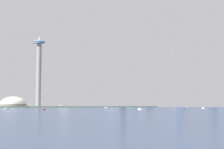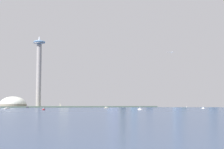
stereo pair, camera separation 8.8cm
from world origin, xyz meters
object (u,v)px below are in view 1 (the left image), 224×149
at_px(skyscraper_7, 114,89).
at_px(boat_7, 44,109).
at_px(skyscraper_2, 123,83).
at_px(skyscraper_8, 182,99).
at_px(observation_tower, 39,62).
at_px(skyscraper_6, 213,89).
at_px(stadium_dome, 13,104).
at_px(skyscraper_4, 177,83).
at_px(skyscraper_5, 150,99).
at_px(boat_3, 203,108).
at_px(boat_1, 27,107).
at_px(boat_6, 140,109).
at_px(skyscraper_0, 111,95).
at_px(boat_5, 106,108).
at_px(skyscraper_1, 134,90).
at_px(skyscraper_3, 64,92).
at_px(boat_2, 187,107).
at_px(boat_4, 7,108).
at_px(airplane, 171,52).

height_order(skyscraper_7, boat_7, skyscraper_7).
xyz_separation_m(skyscraper_2, skyscraper_8, (201.00, -8.35, -51.51)).
relative_size(observation_tower, skyscraper_6, 2.33).
relative_size(stadium_dome, skyscraper_4, 0.48).
bearing_deg(skyscraper_7, observation_tower, 177.04).
distance_m(skyscraper_5, skyscraper_6, 277.23).
relative_size(skyscraper_2, boat_3, 20.56).
distance_m(skyscraper_2, boat_3, 351.52).
xyz_separation_m(observation_tower, boat_1, (-25.02, -106.81, -136.11)).
xyz_separation_m(skyscraper_4, skyscraper_6, (185.32, 117.47, -14.61)).
height_order(skyscraper_4, boat_7, skyscraper_4).
distance_m(skyscraper_2, boat_1, 332.41).
height_order(skyscraper_2, boat_6, skyscraper_2).
xyz_separation_m(skyscraper_2, skyscraper_7, (-36.14, -40.96, -21.86)).
xyz_separation_m(skyscraper_0, skyscraper_6, (385.30, 39.50, 22.23)).
xyz_separation_m(skyscraper_0, skyscraper_4, (199.98, -77.97, 36.84)).
relative_size(skyscraper_6, boat_5, 9.18).
xyz_separation_m(observation_tower, skyscraper_1, (291.81, -24.92, -84.26)).
bearing_deg(skyscraper_0, boat_6, -92.78).
distance_m(skyscraper_6, skyscraper_7, 394.88).
height_order(skyscraper_3, skyscraper_7, skyscraper_7).
xyz_separation_m(boat_3, boat_7, (-369.81, -74.08, 0.24)).
xyz_separation_m(boat_1, boat_5, (200.58, -83.88, 0.09)).
relative_size(stadium_dome, boat_1, 9.56).
xyz_separation_m(stadium_dome, skyscraper_0, (303.03, 47.23, 30.63)).
relative_size(boat_2, boat_5, 0.72).
bearing_deg(boat_4, skyscraper_6, 169.93).
bearing_deg(skyscraper_7, boat_4, -140.01).
height_order(boat_1, boat_6, boat_6).
xyz_separation_m(boat_4, airplane, (456.27, 179.07, 165.94)).
distance_m(skyscraper_6, boat_4, 757.46).
bearing_deg(observation_tower, skyscraper_5, 0.70).
relative_size(skyscraper_0, skyscraper_8, 1.29).
height_order(skyscraper_1, boat_7, skyscraper_1).
bearing_deg(stadium_dome, skyscraper_8, 2.73).
xyz_separation_m(skyscraper_2, skyscraper_5, (83.72, -24.69, -53.61)).
bearing_deg(boat_6, skyscraper_1, -29.30).
relative_size(boat_6, airplane, 0.49).
xyz_separation_m(skyscraper_6, skyscraper_7, (-383.62, -93.49, -4.60)).
bearing_deg(airplane, skyscraper_6, 125.50).
relative_size(observation_tower, skyscraper_7, 2.44).
height_order(skyscraper_3, skyscraper_4, skyscraper_4).
xyz_separation_m(boat_2, boat_5, (-260.05, -93.60, 0.03)).
height_order(skyscraper_0, skyscraper_4, skyscraper_4).
bearing_deg(skyscraper_8, skyscraper_7, -172.17).
relative_size(skyscraper_2, boat_1, 19.74).
bearing_deg(airplane, skyscraper_5, -151.71).
relative_size(skyscraper_1, boat_7, 14.73).
height_order(observation_tower, boat_4, observation_tower).
bearing_deg(boat_4, boat_7, 90.04).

